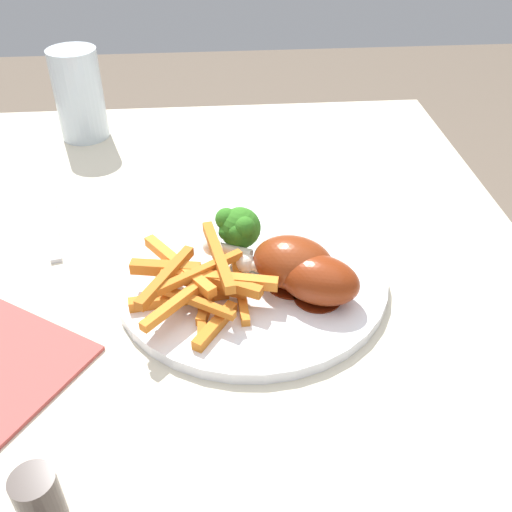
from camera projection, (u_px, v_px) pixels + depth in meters
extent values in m
cube|color=beige|center=(227.00, 350.00, 0.54)|extent=(1.06, 0.69, 0.03)
cylinder|color=#9C9582|center=(367.00, 292.00, 1.14)|extent=(0.06, 0.06, 0.67)
cylinder|color=#9C9582|center=(73.00, 308.00, 1.11)|extent=(0.06, 0.06, 0.67)
cylinder|color=white|center=(256.00, 276.00, 0.59)|extent=(0.27, 0.27, 0.01)
cylinder|color=#92B35A|center=(245.00, 249.00, 0.60)|extent=(0.01, 0.01, 0.02)
sphere|color=#31751E|center=(244.00, 228.00, 0.59)|extent=(0.04, 0.04, 0.04)
sphere|color=#31751E|center=(242.00, 232.00, 0.57)|extent=(0.02, 0.02, 0.02)
sphere|color=#31751E|center=(230.00, 232.00, 0.58)|extent=(0.01, 0.01, 0.01)
sphere|color=#31751E|center=(249.00, 227.00, 0.57)|extent=(0.02, 0.02, 0.02)
sphere|color=#31751E|center=(231.00, 219.00, 0.58)|extent=(0.02, 0.02, 0.02)
cube|color=orange|center=(216.00, 292.00, 0.56)|extent=(0.08, 0.03, 0.01)
cube|color=orange|center=(201.00, 273.00, 0.54)|extent=(0.06, 0.09, 0.01)
cube|color=orange|center=(245.00, 289.00, 0.56)|extent=(0.10, 0.01, 0.01)
cube|color=orange|center=(170.00, 268.00, 0.55)|extent=(0.02, 0.07, 0.01)
cube|color=#C46C20|center=(170.00, 276.00, 0.53)|extent=(0.08, 0.05, 0.01)
cube|color=#BE691F|center=(207.00, 306.00, 0.54)|extent=(0.09, 0.01, 0.01)
cube|color=orange|center=(226.00, 255.00, 0.55)|extent=(0.10, 0.03, 0.01)
cube|color=orange|center=(188.00, 297.00, 0.52)|extent=(0.08, 0.07, 0.01)
cube|color=orange|center=(217.00, 278.00, 0.54)|extent=(0.06, 0.09, 0.01)
cube|color=orange|center=(184.00, 298.00, 0.55)|extent=(0.02, 0.09, 0.01)
cube|color=orange|center=(220.00, 326.00, 0.52)|extent=(0.06, 0.04, 0.01)
cube|color=orange|center=(220.00, 279.00, 0.54)|extent=(0.03, 0.11, 0.01)
cube|color=orange|center=(215.00, 286.00, 0.55)|extent=(0.04, 0.07, 0.01)
cube|color=orange|center=(183.00, 265.00, 0.56)|extent=(0.09, 0.07, 0.01)
cube|color=#C86E21|center=(201.00, 301.00, 0.53)|extent=(0.05, 0.07, 0.01)
cylinder|color=#5C1B09|center=(322.00, 297.00, 0.56)|extent=(0.05, 0.05, 0.00)
ellipsoid|color=maroon|center=(324.00, 279.00, 0.54)|extent=(0.08, 0.09, 0.04)
cylinder|color=beige|center=(265.00, 267.00, 0.56)|extent=(0.02, 0.03, 0.01)
sphere|color=silver|center=(251.00, 263.00, 0.57)|extent=(0.02, 0.02, 0.02)
cylinder|color=#5C1D0B|center=(297.00, 282.00, 0.58)|extent=(0.05, 0.05, 0.00)
ellipsoid|color=maroon|center=(298.00, 263.00, 0.56)|extent=(0.09, 0.10, 0.05)
cylinder|color=beige|center=(236.00, 251.00, 0.58)|extent=(0.03, 0.04, 0.01)
sphere|color=silver|center=(216.00, 246.00, 0.59)|extent=(0.02, 0.02, 0.02)
cube|color=silver|center=(56.00, 214.00, 0.69)|extent=(0.19, 0.06, 0.00)
cylinder|color=silver|center=(82.00, 94.00, 0.83)|extent=(0.07, 0.07, 0.13)
cylinder|color=#423833|center=(46.00, 499.00, 0.38)|extent=(0.03, 0.03, 0.05)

